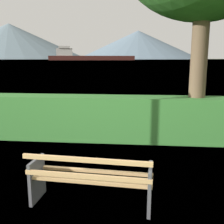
% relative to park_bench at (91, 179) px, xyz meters
% --- Properties ---
extents(ground_plane, '(1400.00, 1400.00, 0.00)m').
position_rel_park_bench_xyz_m(ground_plane, '(0.00, 0.06, -0.43)').
color(ground_plane, '#567A38').
extents(water_surface, '(620.00, 620.00, 0.00)m').
position_rel_park_bench_xyz_m(water_surface, '(0.00, 308.73, -0.43)').
color(water_surface, '#6B8EA3').
rests_on(water_surface, ground_plane).
extents(park_bench, '(1.88, 0.71, 0.87)m').
position_rel_park_bench_xyz_m(park_bench, '(0.00, 0.00, 0.00)').
color(park_bench, tan).
rests_on(park_bench, ground_plane).
extents(hedge_row, '(7.71, 0.79, 1.20)m').
position_rel_park_bench_xyz_m(hedge_row, '(0.00, 3.35, 0.17)').
color(hedge_row, '#387A33').
rests_on(hedge_row, ground_plane).
extents(cargo_ship_large, '(89.59, 38.29, 14.21)m').
position_rel_park_bench_xyz_m(cargo_ship_large, '(-54.23, 273.81, 3.54)').
color(cargo_ship_large, '#471E19').
rests_on(cargo_ship_large, water_surface).
extents(distant_hills, '(900.71, 345.51, 80.11)m').
position_rel_park_bench_xyz_m(distant_hills, '(-52.90, 572.69, 36.76)').
color(distant_hills, slate).
rests_on(distant_hills, ground_plane).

